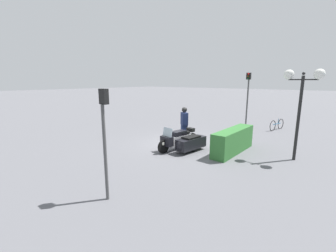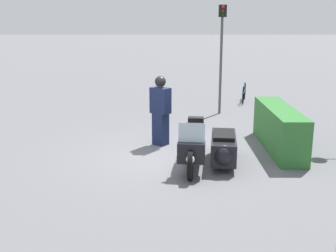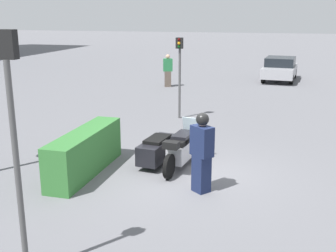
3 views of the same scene
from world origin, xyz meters
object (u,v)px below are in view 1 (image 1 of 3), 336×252
at_px(bicycle_parked, 277,125).
at_px(traffic_light_near, 105,128).
at_px(police_motorcycle, 184,141).
at_px(hedge_bush_curbside, 233,141).
at_px(officer_rider, 184,123).
at_px(twin_lamp_post, 302,87).
at_px(traffic_light_far, 248,95).

bearing_deg(bicycle_parked, traffic_light_near, 8.02).
xyz_separation_m(police_motorcycle, hedge_bush_curbside, (-1.24, 1.91, 0.08)).
bearing_deg(officer_rider, bicycle_parked, -169.61).
xyz_separation_m(police_motorcycle, bicycle_parked, (-7.73, 2.15, -0.12)).
bearing_deg(traffic_light_near, police_motorcycle, 13.40).
height_order(officer_rider, twin_lamp_post, twin_lamp_post).
height_order(officer_rider, traffic_light_far, traffic_light_far).
relative_size(police_motorcycle, twin_lamp_post, 0.70).
bearing_deg(police_motorcycle, traffic_light_near, 18.07).
bearing_deg(traffic_light_near, twin_lamp_post, -23.69).
bearing_deg(hedge_bush_curbside, traffic_light_far, -166.20).
xyz_separation_m(police_motorcycle, twin_lamp_post, (-1.93, 4.32, 2.55)).
relative_size(twin_lamp_post, traffic_light_far, 0.99).
bearing_deg(hedge_bush_curbside, twin_lamp_post, 105.84).
distance_m(twin_lamp_post, bicycle_parked, 6.74).
distance_m(officer_rider, traffic_light_near, 7.00).
height_order(officer_rider, hedge_bush_curbside, officer_rider).
relative_size(twin_lamp_post, traffic_light_near, 1.21).
relative_size(hedge_bush_curbside, bicycle_parked, 1.81).
bearing_deg(hedge_bush_curbside, bicycle_parked, 177.88).
xyz_separation_m(officer_rider, bicycle_parked, (-6.10, 3.28, -0.63)).
distance_m(twin_lamp_post, traffic_light_near, 7.70).
bearing_deg(police_motorcycle, hedge_bush_curbside, 129.91).
height_order(hedge_bush_curbside, bicycle_parked, hedge_bush_curbside).
height_order(police_motorcycle, officer_rider, officer_rider).
bearing_deg(hedge_bush_curbside, police_motorcycle, -56.90).
height_order(twin_lamp_post, traffic_light_far, traffic_light_far).
distance_m(police_motorcycle, bicycle_parked, 8.02).
bearing_deg(bicycle_parked, traffic_light_far, -15.32).
relative_size(officer_rider, bicycle_parked, 1.07).
distance_m(hedge_bush_curbside, traffic_light_far, 4.68).
distance_m(officer_rider, twin_lamp_post, 5.83).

